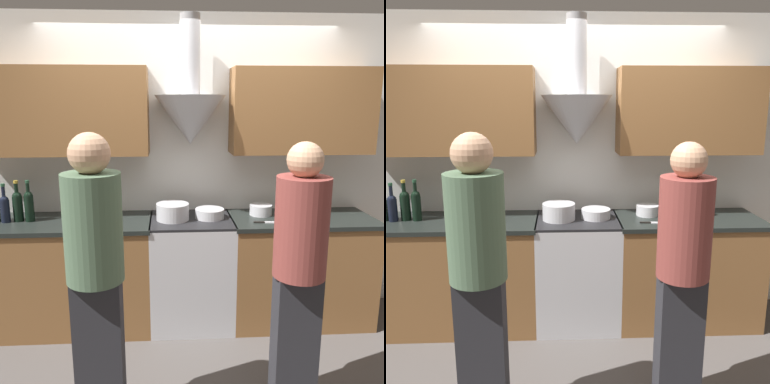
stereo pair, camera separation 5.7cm
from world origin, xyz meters
TOP-DOWN VIEW (x-y plane):
  - ground_plane at (0.00, 0.00)m, footprint 12.00×12.00m
  - wall_back at (-0.04, 0.57)m, footprint 8.40×0.58m
  - counter_left at (-1.05, 0.30)m, footprint 1.44×0.62m
  - counter_right at (0.93, 0.30)m, footprint 1.21×0.62m
  - stove_range at (0.00, 0.31)m, footprint 0.69×0.60m
  - wine_bottle_2 at (-1.50, 0.30)m, footprint 0.07×0.07m
  - wine_bottle_3 at (-1.41, 0.33)m, footprint 0.08×0.08m
  - wine_bottle_4 at (-1.31, 0.32)m, footprint 0.07×0.07m
  - stock_pot at (-0.15, 0.29)m, footprint 0.27×0.27m
  - mixing_bowl at (0.15, 0.32)m, footprint 0.24×0.24m
  - orange_fruit at (1.14, 0.37)m, footprint 0.08×0.08m
  - saucepan at (0.60, 0.39)m, footprint 0.19×0.19m
  - chefs_knife at (0.61, 0.15)m, footprint 0.23×0.05m
  - person_foreground_left at (-0.59, -0.84)m, footprint 0.31×0.31m
  - person_foreground_right at (0.58, -0.73)m, footprint 0.31×0.31m

SIDE VIEW (x-z plane):
  - ground_plane at x=0.00m, z-range 0.00..0.00m
  - counter_left at x=-1.05m, z-range 0.00..0.93m
  - counter_right at x=0.93m, z-range 0.00..0.93m
  - stove_range at x=0.00m, z-range 0.00..0.93m
  - person_foreground_right at x=0.58m, z-range 0.10..1.76m
  - chefs_knife at x=0.61m, z-range 0.92..0.94m
  - orange_fruit at x=1.14m, z-range 0.93..1.00m
  - mixing_bowl at x=0.15m, z-range 0.93..1.01m
  - person_foreground_left at x=-0.59m, z-range 0.10..1.83m
  - saucepan at x=0.60m, z-range 0.93..1.01m
  - stock_pot at x=-0.15m, z-range 0.93..1.06m
  - wine_bottle_2 at x=-1.50m, z-range 0.89..1.21m
  - wine_bottle_3 at x=-1.41m, z-range 0.90..1.23m
  - wine_bottle_4 at x=-1.31m, z-range 0.90..1.24m
  - wall_back at x=-0.04m, z-range 0.18..2.78m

